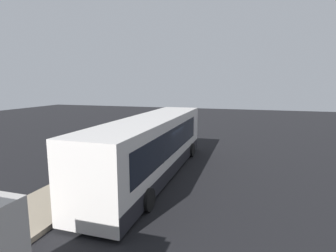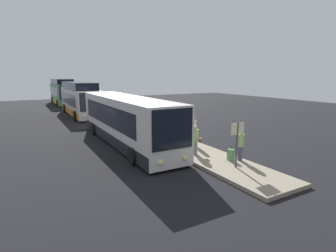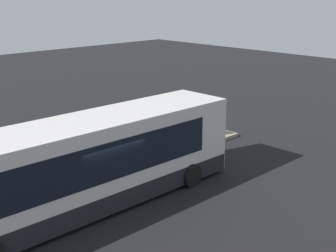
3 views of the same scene
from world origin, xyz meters
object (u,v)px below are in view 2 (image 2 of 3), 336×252
(bus_second, at_px, (80,100))
(passenger_with_bags, at_px, (241,144))
(suitcase, at_px, (231,155))
(sign_post, at_px, (237,138))
(passenger_boarding, at_px, (195,139))
(passenger_waiting, at_px, (194,129))
(bus_lead, at_px, (125,121))
(bus_third, at_px, (62,93))
(trash_bin, at_px, (153,131))

(bus_second, height_order, passenger_with_bags, bus_second)
(suitcase, xyz_separation_m, sign_post, (0.89, -0.50, 1.16))
(suitcase, height_order, sign_post, sign_post)
(passenger_boarding, distance_m, passenger_waiting, 1.96)
(bus_lead, height_order, bus_second, bus_second)
(passenger_boarding, bearing_deg, passenger_waiting, -174.22)
(bus_lead, xyz_separation_m, bus_third, (-28.80, -0.00, 0.26))
(suitcase, distance_m, trash_bin, 7.20)
(passenger_with_bags, distance_m, sign_post, 1.28)
(bus_second, xyz_separation_m, passenger_with_bags, (21.90, 3.73, -0.65))
(trash_bin, bearing_deg, bus_third, -175.37)
(suitcase, distance_m, sign_post, 1.54)
(bus_third, bearing_deg, passenger_waiting, 5.99)
(passenger_boarding, bearing_deg, suitcase, 64.90)
(suitcase, relative_size, sign_post, 0.38)
(bus_second, relative_size, suitcase, 13.20)
(passenger_with_bags, bearing_deg, trash_bin, -105.93)
(trash_bin, bearing_deg, sign_post, 3.49)
(suitcase, bearing_deg, passenger_with_bags, 63.91)
(bus_second, distance_m, trash_bin, 14.78)
(bus_third, relative_size, passenger_with_bags, 6.54)
(passenger_boarding, relative_size, passenger_waiting, 0.90)
(bus_second, xyz_separation_m, suitcase, (21.68, 3.29, -1.24))
(passenger_with_bags, bearing_deg, suitcase, -53.00)
(bus_lead, height_order, bus_third, bus_third)
(passenger_with_bags, bearing_deg, passenger_waiting, -111.30)
(passenger_waiting, bearing_deg, bus_third, 113.41)
(sign_post, bearing_deg, passenger_waiting, 172.63)
(bus_third, bearing_deg, bus_second, 0.00)
(passenger_waiting, relative_size, sign_post, 0.83)
(bus_second, height_order, sign_post, bus_second)
(bus_third, bearing_deg, sign_post, 4.38)
(passenger_with_bags, relative_size, sign_post, 0.74)
(passenger_with_bags, bearing_deg, bus_lead, -88.67)
(passenger_with_bags, height_order, sign_post, sign_post)
(passenger_waiting, xyz_separation_m, suitcase, (3.52, -0.07, -0.73))
(trash_bin, bearing_deg, passenger_boarding, 0.32)
(bus_second, height_order, trash_bin, bus_second)
(bus_third, relative_size, sign_post, 4.82)
(passenger_waiting, height_order, trash_bin, passenger_waiting)
(passenger_waiting, bearing_deg, sign_post, -79.95)
(passenger_waiting, height_order, sign_post, sign_post)
(passenger_waiting, height_order, passenger_with_bags, passenger_waiting)
(bus_lead, relative_size, passenger_with_bags, 7.68)
(passenger_boarding, bearing_deg, bus_third, -138.39)
(passenger_boarding, xyz_separation_m, sign_post, (2.75, 0.46, 0.56))
(bus_third, relative_size, passenger_waiting, 5.80)
(bus_second, relative_size, passenger_waiting, 5.97)
(bus_lead, distance_m, bus_third, 28.80)
(bus_second, xyz_separation_m, sign_post, (22.57, 2.79, -0.08))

